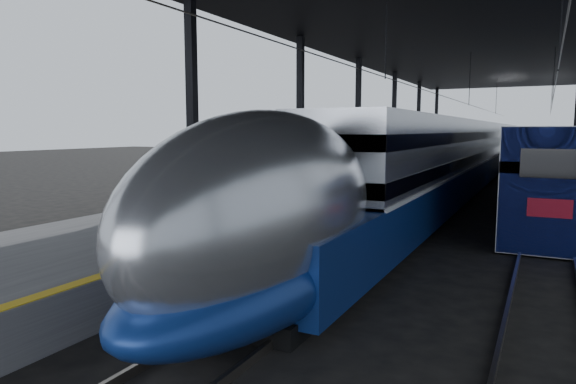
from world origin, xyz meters
The scene contains 8 objects.
ground centered at (0.00, 0.00, 0.00)m, with size 160.00×160.00×0.00m, color black.
platform centered at (-3.50, 20.00, 0.50)m, with size 6.00×80.00×1.00m, color #4C4C4F.
yellow_strip centered at (-0.70, 20.00, 1.00)m, with size 0.30×80.00×0.01m, color gold.
rails centered at (4.50, 20.00, 0.08)m, with size 6.52×80.00×0.16m.
canopy centered at (1.90, 20.00, 9.12)m, with size 18.00×75.00×9.47m.
tgv_train centered at (2.00, 24.62, 2.02)m, with size 3.02×65.20×4.33m.
second_train centered at (7.00, 32.20, 1.98)m, with size 2.83×56.05×3.90m.
child centered at (-1.68, -3.50, 1.49)m, with size 0.36×0.24×0.98m, color #482218.
Camera 1 is at (6.83, -11.64, 3.79)m, focal length 32.00 mm.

